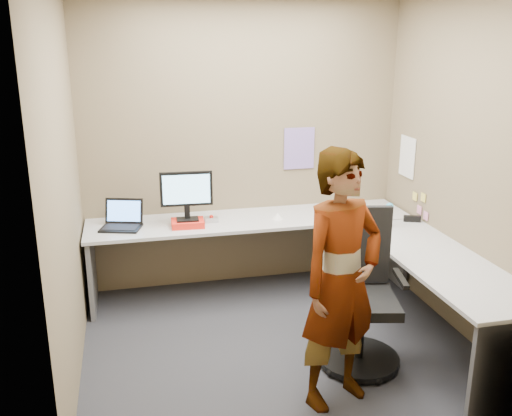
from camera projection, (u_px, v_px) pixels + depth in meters
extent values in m
plane|color=#25252A|center=(278.00, 342.00, 4.53)|extent=(3.00, 3.00, 0.00)
plane|color=brown|center=(243.00, 145.00, 5.36)|extent=(3.00, 0.00, 3.00)
plane|color=brown|center=(464.00, 167.00, 4.47)|extent=(0.00, 2.70, 2.70)
plane|color=brown|center=(64.00, 189.00, 3.82)|extent=(0.00, 2.70, 2.70)
cube|color=#A6A6A6|center=(251.00, 220.00, 5.24)|extent=(2.96, 0.65, 0.03)
cube|color=#A6A6A6|center=(441.00, 261.00, 4.28)|extent=(0.65, 1.91, 0.03)
cube|color=#59595B|center=(92.00, 271.00, 5.03)|extent=(0.04, 0.60, 0.70)
cube|color=#59595B|center=(392.00, 245.00, 5.65)|extent=(0.04, 0.60, 0.70)
cube|color=red|center=(188.00, 223.00, 5.01)|extent=(0.29, 0.22, 0.06)
cube|color=black|center=(188.00, 219.00, 5.00)|extent=(0.20, 0.14, 0.01)
cube|color=black|center=(187.00, 212.00, 5.00)|extent=(0.05, 0.04, 0.11)
cube|color=black|center=(186.00, 189.00, 4.94)|extent=(0.46, 0.06, 0.30)
cube|color=#7EBBDA|center=(186.00, 189.00, 4.92)|extent=(0.41, 0.03, 0.26)
cube|color=black|center=(121.00, 228.00, 4.94)|extent=(0.39, 0.33, 0.02)
cube|color=black|center=(124.00, 211.00, 5.02)|extent=(0.34, 0.16, 0.22)
cube|color=#5094FF|center=(124.00, 211.00, 5.02)|extent=(0.30, 0.13, 0.18)
cube|color=#B7B7BC|center=(211.00, 219.00, 5.13)|extent=(0.12, 0.08, 0.04)
sphere|color=#B9150C|center=(211.00, 217.00, 5.11)|extent=(0.04, 0.04, 0.04)
cone|color=white|center=(278.00, 216.00, 5.20)|extent=(0.10, 0.10, 0.06)
cube|color=black|center=(412.00, 219.00, 5.13)|extent=(0.15, 0.09, 0.05)
cylinder|color=brown|center=(388.00, 224.00, 5.01)|extent=(0.05, 0.05, 0.04)
cylinder|color=#338C3F|center=(389.00, 214.00, 4.98)|extent=(0.01, 0.01, 0.14)
sphere|color=#38A1C8|center=(390.00, 207.00, 4.96)|extent=(0.07, 0.07, 0.07)
cube|color=#846BB7|center=(299.00, 148.00, 5.48)|extent=(0.30, 0.01, 0.40)
cube|color=white|center=(407.00, 157.00, 5.34)|extent=(0.01, 0.28, 0.38)
cube|color=#F2E059|center=(423.00, 198.00, 5.10)|extent=(0.01, 0.07, 0.07)
cube|color=pink|center=(419.00, 210.00, 5.18)|extent=(0.01, 0.07, 0.07)
cube|color=pink|center=(426.00, 216.00, 5.07)|extent=(0.01, 0.07, 0.07)
cube|color=#F2E059|center=(415.00, 196.00, 5.24)|extent=(0.01, 0.07, 0.07)
cylinder|color=black|center=(358.00, 359.00, 4.22)|extent=(0.60, 0.60, 0.04)
cylinder|color=black|center=(360.00, 330.00, 4.15)|extent=(0.06, 0.06, 0.43)
cube|color=black|center=(362.00, 302.00, 4.09)|extent=(0.59, 0.59, 0.07)
cube|color=black|center=(358.00, 244.00, 4.21)|extent=(0.47, 0.15, 0.59)
cube|color=black|center=(325.00, 279.00, 4.03)|extent=(0.11, 0.32, 0.03)
cube|color=black|center=(401.00, 279.00, 4.04)|extent=(0.11, 0.32, 0.03)
imported|color=#999399|center=(341.00, 281.00, 3.60)|extent=(0.73, 0.61, 1.70)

